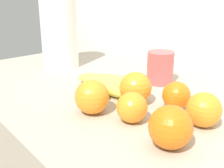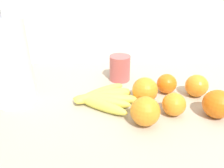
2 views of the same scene
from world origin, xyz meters
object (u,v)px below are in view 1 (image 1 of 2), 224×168
Objects in this scene: orange_right at (170,127)px; paper_towel_roll at (59,30)px; mug at (160,67)px; orange_back_left at (176,95)px; orange_center at (132,108)px; banana_bunch at (101,83)px; orange_back_right at (203,110)px; orange_front at (135,88)px; orange_far_right at (92,97)px.

paper_towel_roll reaches higher than orange_right.
orange_right is 0.37m from mug.
orange_center is at bearing -97.08° from orange_back_left.
banana_bunch is 0.31m from paper_towel_roll.
orange_back_left is at bearing 162.94° from orange_back_right.
paper_towel_roll reaches higher than orange_front.
orange_back_left is at bearing 3.05° from paper_towel_roll.
orange_back_left is 0.10m from orange_front.
orange_back_left is 0.52m from paper_towel_roll.
banana_bunch is at bearing 164.77° from orange_right.
orange_back_right is 1.10× the size of orange_center.
mug is at bearing 119.20° from orange_center.
banana_bunch is at bearing 160.61° from orange_center.
orange_far_right is at bearing -20.14° from paper_towel_roll.
orange_back_left is 0.19m from mug.
orange_back_left is (0.22, 0.06, 0.02)m from banana_bunch.
orange_far_right is (0.11, -0.11, 0.02)m from banana_bunch.
orange_front is 0.12m from orange_far_right.
paper_towel_roll is (-0.61, 0.12, 0.09)m from orange_right.
paper_towel_roll reaches higher than orange_center.
orange_right is at bearing -15.23° from banana_bunch.
banana_bunch is 0.32m from orange_back_right.
banana_bunch is 0.14m from orange_front.
orange_back_right is at bearing 5.43° from banana_bunch.
mug is (-0.25, 0.14, 0.01)m from orange_back_right.
orange_right is 0.22m from orange_far_right.
orange_back_right is 0.12m from orange_right.
orange_right is at bearing -85.27° from orange_back_right.
orange_right and orange_front have the same top height.
orange_far_right reaches higher than banana_bunch.
mug reaches higher than orange_front.
orange_center is 0.23× the size of paper_towel_roll.
orange_right is 0.85× the size of mug.
mug is at bearing 150.05° from orange_back_right.
orange_front reaches higher than orange_back_right.
orange_far_right reaches higher than orange_back_right.
orange_center is 0.83× the size of orange_front.
orange_back_left is (0.02, 0.13, -0.00)m from orange_center.
orange_back_right is at bearing 7.75° from orange_front.
mug is at bearing 143.45° from orange_back_left.
mug is (-0.14, 0.25, 0.01)m from orange_center.
banana_bunch is 0.19m from mug.
mug reaches higher than banana_bunch.
orange_back_left is at bearing 14.83° from banana_bunch.
orange_right is at bearing -26.32° from orange_front.
orange_right is at bearing -54.92° from orange_back_left.
paper_towel_roll reaches higher than orange_back_left.
paper_towel_roll is (-0.51, -0.03, 0.10)m from orange_back_left.
orange_center is (0.21, -0.07, 0.02)m from banana_bunch.
orange_back_right is 0.29m from mug.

